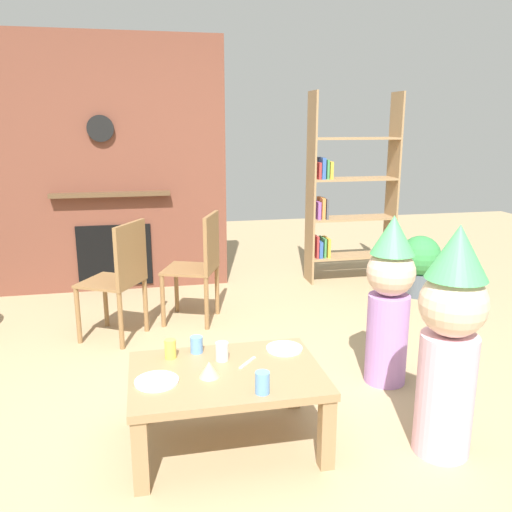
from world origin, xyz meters
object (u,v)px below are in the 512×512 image
potted_plant_tall (420,262)px  dining_chair_left (121,274)px  bookshelf (345,197)px  dining_chair_middle (201,261)px  paper_cup_near_left (222,351)px  paper_cup_far_left (170,349)px  coffee_table (226,383)px  paper_plate_rear (157,381)px  child_in_pink (389,296)px  paper_cup_near_right (197,345)px  paper_plate_front (284,348)px  birthday_cake_slice (209,369)px  paper_cup_center (262,383)px  child_with_cone_hat (450,337)px

potted_plant_tall → dining_chair_left: bearing=-169.6°
bookshelf → dining_chair_middle: size_ratio=2.11×
paper_cup_near_left → paper_cup_far_left: bearing=162.5°
coffee_table → potted_plant_tall: 2.95m
bookshelf → potted_plant_tall: 1.00m
paper_plate_rear → child_in_pink: 1.53m
paper_cup_near_right → dining_chair_middle: (0.19, 1.52, 0.06)m
paper_plate_front → dining_chair_left: 1.61m
bookshelf → paper_cup_far_left: bookshelf is taller
birthday_cake_slice → potted_plant_tall: size_ratio=0.17×
paper_plate_front → birthday_cake_slice: birthday_cake_slice is taller
dining_chair_left → paper_cup_far_left: bearing=132.2°
paper_cup_far_left → birthday_cake_slice: size_ratio=1.03×
coffee_table → birthday_cake_slice: 0.14m
paper_cup_near_right → coffee_table: bearing=-64.5°
paper_plate_rear → birthday_cake_slice: 0.25m
bookshelf → dining_chair_left: 2.51m
paper_plate_front → potted_plant_tall: (1.80, 1.83, -0.08)m
paper_cup_center → birthday_cake_slice: bearing=136.3°
paper_plate_front → dining_chair_middle: size_ratio=0.22×
dining_chair_middle → paper_cup_near_left: bearing=108.8°
paper_cup_far_left → child_with_cone_hat: (1.30, -0.50, 0.16)m
bookshelf → paper_plate_rear: size_ratio=9.05×
paper_cup_near_right → birthday_cake_slice: paper_cup_near_right is taller
coffee_table → paper_cup_center: (0.13, -0.25, 0.12)m
paper_plate_front → paper_plate_rear: (-0.69, -0.24, 0.00)m
coffee_table → dining_chair_left: dining_chair_left is taller
coffee_table → dining_chair_middle: (0.07, 1.77, 0.17)m
paper_cup_far_left → child_in_pink: child_in_pink is taller
coffee_table → dining_chair_middle: 1.78m
dining_chair_left → paper_cup_near_left: bearing=141.3°
dining_chair_left → potted_plant_tall: 2.76m
bookshelf → paper_cup_near_right: 3.03m
paper_cup_near_left → dining_chair_middle: 1.64m
coffee_table → child_in_pink: size_ratio=0.89×
bookshelf → birthday_cake_slice: bearing=-122.5°
paper_cup_center → dining_chair_left: (-0.68, 1.77, 0.06)m
paper_cup_far_left → birthday_cake_slice: paper_cup_far_left is taller
bookshelf → dining_chair_middle: bookshelf is taller
paper_cup_near_left → paper_cup_near_right: (-0.12, 0.12, -0.00)m
paper_cup_center → child_in_pink: 1.20m
child_in_pink → bookshelf: bearing=-127.4°
paper_cup_center → child_in_pink: size_ratio=0.10×
bookshelf → child_with_cone_hat: 3.04m
paper_cup_far_left → paper_cup_center: bearing=-49.9°
bookshelf → potted_plant_tall: bookshelf is taller
paper_cup_near_right → paper_plate_front: 0.48m
paper_plate_front → dining_chair_left: dining_chair_left is taller
birthday_cake_slice → potted_plant_tall: (2.24, 2.06, -0.12)m
paper_cup_near_right → child_with_cone_hat: child_with_cone_hat is taller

